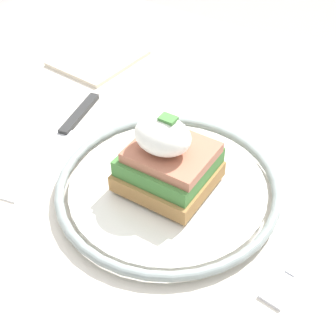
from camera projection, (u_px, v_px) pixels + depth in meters
The scene contains 6 objects.
dining_table at pixel (198, 249), 0.60m from camera, with size 1.04×0.70×0.77m.
plate at pixel (168, 187), 0.49m from camera, with size 0.24×0.24×0.02m.
sandwich at pixel (168, 160), 0.46m from camera, with size 0.09×0.08×0.08m.
fork at pixel (301, 258), 0.43m from camera, with size 0.03×0.14×0.00m.
knife at pixel (64, 133), 0.56m from camera, with size 0.06×0.20×0.01m.
napkin at pixel (99, 58), 0.70m from camera, with size 0.10×0.12×0.01m, color beige.
Camera 1 is at (-0.16, 0.34, 1.13)m, focal length 50.00 mm.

